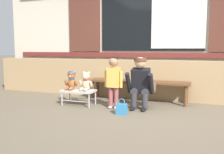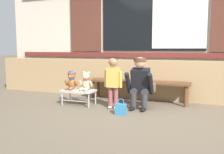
{
  "view_description": "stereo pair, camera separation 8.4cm",
  "coord_description": "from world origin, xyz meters",
  "px_view_note": "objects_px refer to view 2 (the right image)",
  "views": [
    {
      "loc": [
        1.12,
        -3.85,
        1.1
      ],
      "look_at": [
        -0.5,
        0.6,
        0.55
      ],
      "focal_mm": 39.19,
      "sensor_mm": 36.0,
      "label": 1
    },
    {
      "loc": [
        1.2,
        -3.82,
        1.1
      ],
      "look_at": [
        -0.5,
        0.6,
        0.55
      ],
      "focal_mm": 39.19,
      "sensor_mm": 36.0,
      "label": 2
    }
  ],
  "objects_px": {
    "teddy_bear_plain": "(86,82)",
    "handbag_on_ground": "(121,109)",
    "wooden_bench_long": "(138,84)",
    "small_display_bench": "(79,91)",
    "child_standing": "(113,77)",
    "adult_crouching": "(141,83)",
    "teddy_bear_with_hat": "(72,81)"
  },
  "relations": [
    {
      "from": "teddy_bear_plain",
      "to": "handbag_on_ground",
      "type": "distance_m",
      "value": 0.99
    },
    {
      "from": "wooden_bench_long",
      "to": "small_display_bench",
      "type": "height_order",
      "value": "wooden_bench_long"
    },
    {
      "from": "teddy_bear_plain",
      "to": "handbag_on_ground",
      "type": "xyz_separation_m",
      "value": [
        0.84,
        -0.38,
        -0.37
      ]
    },
    {
      "from": "child_standing",
      "to": "adult_crouching",
      "type": "distance_m",
      "value": 0.52
    },
    {
      "from": "wooden_bench_long",
      "to": "teddy_bear_plain",
      "type": "distance_m",
      "value": 1.11
    },
    {
      "from": "wooden_bench_long",
      "to": "teddy_bear_with_hat",
      "type": "distance_m",
      "value": 1.37
    },
    {
      "from": "wooden_bench_long",
      "to": "teddy_bear_plain",
      "type": "bearing_deg",
      "value": -140.27
    },
    {
      "from": "wooden_bench_long",
      "to": "teddy_bear_with_hat",
      "type": "relative_size",
      "value": 5.78
    },
    {
      "from": "wooden_bench_long",
      "to": "teddy_bear_with_hat",
      "type": "xyz_separation_m",
      "value": [
        -1.17,
        -0.7,
        0.1
      ]
    },
    {
      "from": "child_standing",
      "to": "handbag_on_ground",
      "type": "distance_m",
      "value": 0.65
    },
    {
      "from": "teddy_bear_with_hat",
      "to": "adult_crouching",
      "type": "xyz_separation_m",
      "value": [
        1.37,
        0.12,
        0.01
      ]
    },
    {
      "from": "teddy_bear_with_hat",
      "to": "small_display_bench",
      "type": "bearing_deg",
      "value": -0.77
    },
    {
      "from": "adult_crouching",
      "to": "handbag_on_ground",
      "type": "bearing_deg",
      "value": -113.14
    },
    {
      "from": "wooden_bench_long",
      "to": "handbag_on_ground",
      "type": "relative_size",
      "value": 7.72
    },
    {
      "from": "child_standing",
      "to": "small_display_bench",
      "type": "bearing_deg",
      "value": 177.01
    },
    {
      "from": "small_display_bench",
      "to": "teddy_bear_plain",
      "type": "xyz_separation_m",
      "value": [
        0.16,
        0.0,
        0.2
      ]
    },
    {
      "from": "teddy_bear_with_hat",
      "to": "adult_crouching",
      "type": "distance_m",
      "value": 1.38
    },
    {
      "from": "wooden_bench_long",
      "to": "small_display_bench",
      "type": "relative_size",
      "value": 3.28
    },
    {
      "from": "wooden_bench_long",
      "to": "child_standing",
      "type": "relative_size",
      "value": 2.19
    },
    {
      "from": "adult_crouching",
      "to": "handbag_on_ground",
      "type": "distance_m",
      "value": 0.66
    },
    {
      "from": "adult_crouching",
      "to": "handbag_on_ground",
      "type": "xyz_separation_m",
      "value": [
        -0.21,
        -0.5,
        -0.38
      ]
    },
    {
      "from": "teddy_bear_with_hat",
      "to": "adult_crouching",
      "type": "height_order",
      "value": "adult_crouching"
    },
    {
      "from": "adult_crouching",
      "to": "teddy_bear_with_hat",
      "type": "bearing_deg",
      "value": -174.94
    },
    {
      "from": "wooden_bench_long",
      "to": "child_standing",
      "type": "height_order",
      "value": "child_standing"
    },
    {
      "from": "child_standing",
      "to": "adult_crouching",
      "type": "bearing_deg",
      "value": 18.78
    },
    {
      "from": "child_standing",
      "to": "handbag_on_ground",
      "type": "bearing_deg",
      "value": -51.78
    },
    {
      "from": "wooden_bench_long",
      "to": "teddy_bear_plain",
      "type": "height_order",
      "value": "teddy_bear_plain"
    },
    {
      "from": "teddy_bear_plain",
      "to": "handbag_on_ground",
      "type": "relative_size",
      "value": 1.34
    },
    {
      "from": "small_display_bench",
      "to": "teddy_bear_plain",
      "type": "distance_m",
      "value": 0.25
    },
    {
      "from": "adult_crouching",
      "to": "handbag_on_ground",
      "type": "height_order",
      "value": "adult_crouching"
    },
    {
      "from": "teddy_bear_plain",
      "to": "adult_crouching",
      "type": "relative_size",
      "value": 0.38
    },
    {
      "from": "child_standing",
      "to": "wooden_bench_long",
      "type": "bearing_deg",
      "value": 70.0
    }
  ]
}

